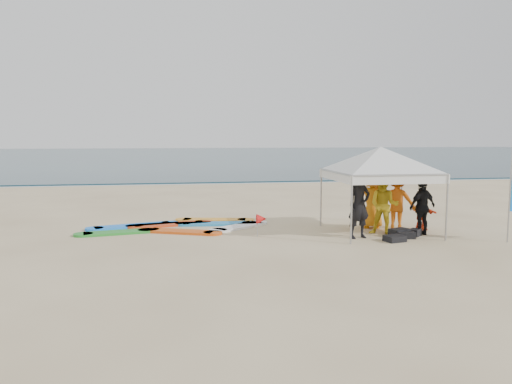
{
  "coord_description": "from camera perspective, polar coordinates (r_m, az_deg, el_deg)",
  "views": [
    {
      "loc": [
        -2.15,
        -11.2,
        2.77
      ],
      "look_at": [
        0.18,
        2.6,
        1.2
      ],
      "focal_mm": 35.0,
      "sensor_mm": 36.0,
      "label": 1
    }
  ],
  "objects": [
    {
      "name": "person_orange_a",
      "position": [
        15.1,
        15.81,
        -1.04
      ],
      "size": [
        1.31,
        1.1,
        1.76
      ],
      "primitive_type": "imported",
      "rotation": [
        0.0,
        0.0,
        2.67
      ],
      "color": "orange",
      "rests_on": "ground"
    },
    {
      "name": "person_black_b",
      "position": [
        14.73,
        18.47,
        -1.63
      ],
      "size": [
        1.01,
        0.68,
        1.59
      ],
      "primitive_type": "imported",
      "rotation": [
        0.0,
        0.0,
        3.49
      ],
      "color": "black",
      "rests_on": "ground"
    },
    {
      "name": "person_orange_b",
      "position": [
        15.42,
        13.13,
        -0.95
      ],
      "size": [
        0.92,
        0.7,
        1.68
      ],
      "primitive_type": "imported",
      "rotation": [
        0.0,
        0.0,
        2.92
      ],
      "color": "orange",
      "rests_on": "ground"
    },
    {
      "name": "marker_pennant",
      "position": [
        13.77,
        0.65,
        -3.11
      ],
      "size": [
        0.28,
        0.28,
        0.64
      ],
      "color": "#A5A5A8",
      "rests_on": "ground"
    },
    {
      "name": "ground",
      "position": [
        11.73,
        1.24,
        -7.26
      ],
      "size": [
        120.0,
        120.0,
        0.0
      ],
      "primitive_type": "plane",
      "color": "beige",
      "rests_on": "ground"
    },
    {
      "name": "person_seated",
      "position": [
        15.66,
        18.41,
        -2.21
      ],
      "size": [
        0.56,
        1.0,
        1.03
      ],
      "primitive_type": "imported",
      "rotation": [
        0.0,
        0.0,
        1.85
      ],
      "color": "red",
      "rests_on": "ground"
    },
    {
      "name": "gear_pile",
      "position": [
        14.22,
        16.36,
        -4.7
      ],
      "size": [
        1.39,
        1.1,
        0.22
      ],
      "color": "black",
      "rests_on": "ground"
    },
    {
      "name": "ocean",
      "position": [
        71.28,
        -7.87,
        4.16
      ],
      "size": [
        160.0,
        84.0,
        0.08
      ],
      "primitive_type": "cube",
      "color": "#0C2633",
      "rests_on": "ground"
    },
    {
      "name": "canopy_tent",
      "position": [
        14.6,
        14.06,
        4.99
      ],
      "size": [
        3.75,
        3.75,
        2.83
      ],
      "color": "#A5A5A8",
      "rests_on": "ground"
    },
    {
      "name": "person_yellow",
      "position": [
        14.43,
        14.43,
        -1.49
      ],
      "size": [
        1.03,
        0.97,
        1.68
      ],
      "primitive_type": "imported",
      "rotation": [
        0.0,
        0.0,
        -0.56
      ],
      "color": "gold",
      "rests_on": "ground"
    },
    {
      "name": "person_black_a",
      "position": [
        13.82,
        11.7,
        -1.43
      ],
      "size": [
        0.76,
        0.59,
        1.84
      ],
      "primitive_type": "imported",
      "rotation": [
        0.0,
        0.0,
        0.25
      ],
      "color": "black",
      "rests_on": "ground"
    },
    {
      "name": "surfboard_spread",
      "position": [
        15.44,
        -8.48,
        -3.87
      ],
      "size": [
        5.37,
        2.92,
        0.07
      ],
      "color": "white",
      "rests_on": "ground"
    },
    {
      "name": "shoreline_foam",
      "position": [
        29.61,
        -5.38,
        1.02
      ],
      "size": [
        160.0,
        1.2,
        0.01
      ],
      "primitive_type": "cube",
      "color": "silver",
      "rests_on": "ground"
    }
  ]
}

